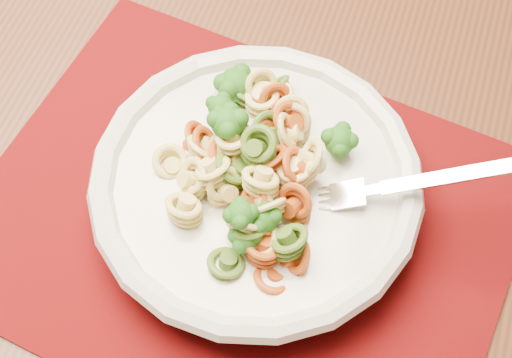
# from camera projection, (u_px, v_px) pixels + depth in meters

# --- Properties ---
(dining_table) EXTENTS (1.51, 1.07, 0.76)m
(dining_table) POSITION_uv_depth(u_px,v_px,m) (244.00, 140.00, 0.73)
(dining_table) COLOR #4F2816
(dining_table) RESTS_ON ground
(placemat) EXTENTS (0.48, 0.41, 0.00)m
(placemat) POSITION_uv_depth(u_px,v_px,m) (242.00, 220.00, 0.57)
(placemat) COLOR #4D0307
(placemat) RESTS_ON dining_table
(pasta_bowl) EXTENTS (0.26, 0.26, 0.05)m
(pasta_bowl) POSITION_uv_depth(u_px,v_px,m) (256.00, 186.00, 0.55)
(pasta_bowl) COLOR beige
(pasta_bowl) RESTS_ON placemat
(pasta_broccoli_heap) EXTENTS (0.22, 0.22, 0.06)m
(pasta_broccoli_heap) POSITION_uv_depth(u_px,v_px,m) (256.00, 175.00, 0.53)
(pasta_broccoli_heap) COLOR #E9D773
(pasta_broccoli_heap) RESTS_ON pasta_bowl
(fork) EXTENTS (0.18, 0.06, 0.08)m
(fork) POSITION_uv_depth(u_px,v_px,m) (348.00, 194.00, 0.53)
(fork) COLOR silver
(fork) RESTS_ON pasta_bowl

